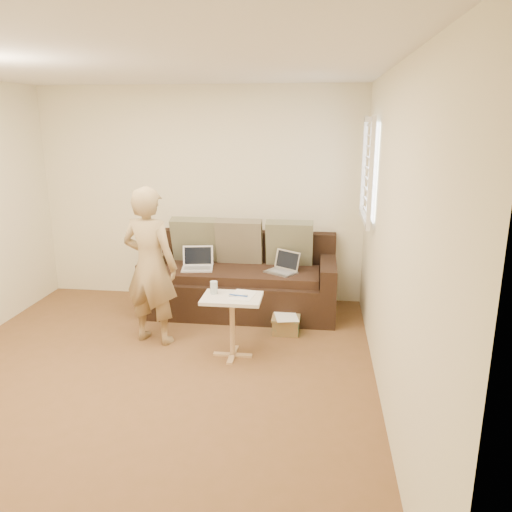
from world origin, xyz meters
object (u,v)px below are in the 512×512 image
Objects in this scene: laptop_silver at (281,273)px; side_table at (232,327)px; sofa at (241,276)px; laptop_white at (197,270)px; striped_box at (286,324)px; drinking_glass at (214,288)px; person at (150,266)px.

side_table is (-0.37, -1.08, -0.22)m from laptop_silver.
sofa reaches higher than laptop_white.
striped_box is (1.07, -0.47, -0.43)m from laptop_white.
sofa is at bearing -159.82° from laptop_silver.
side_table is 5.06× the size of drinking_glass.
sofa is 6.61× the size of laptop_silver.
person is 0.72m from drinking_glass.
striped_box is at bearing -44.02° from laptop_silver.
laptop_white reaches higher than side_table.
laptop_silver reaches higher than striped_box.
drinking_glass is at bearing -77.52° from laptop_white.
side_table is 0.41m from drinking_glass.
person is (-0.26, -0.84, 0.28)m from laptop_white.
striped_box is at bearing -150.69° from person.
sofa is 18.33× the size of drinking_glass.
drinking_glass reaches higher than striped_box.
laptop_white is 1.26m from side_table.
sofa is 6.22× the size of laptop_white.
drinking_glass is (-0.18, 0.06, 0.36)m from side_table.
person is at bearing -164.21° from striped_box.
laptop_silver is at bearing 101.98° from striped_box.
laptop_white is at bearing 156.43° from striped_box.
laptop_white reaches higher than striped_box.
side_table reaches higher than striped_box.
sofa is 1.27m from person.
sofa is 3.63× the size of side_table.
person reaches higher than laptop_silver.
side_table is (0.60, -1.09, -0.22)m from laptop_white.
side_table is at bearing -70.75° from laptop_white.
laptop_silver is 0.55× the size of side_table.
person is at bearing -128.48° from sofa.
person is at bearing -111.94° from laptop_silver.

